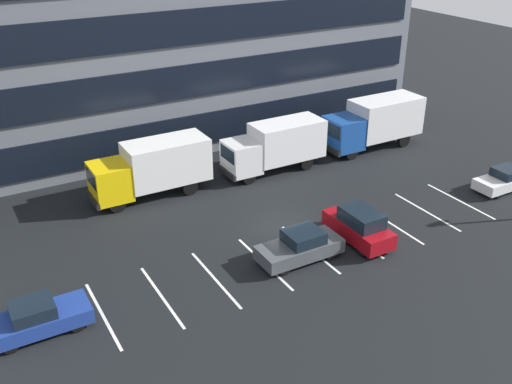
# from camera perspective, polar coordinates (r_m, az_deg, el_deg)

# --- Properties ---
(ground_plane) EXTENTS (120.00, 120.00, 0.00)m
(ground_plane) POSITION_cam_1_polar(r_m,az_deg,el_deg) (33.48, 2.54, -3.35)
(ground_plane) COLOR black
(office_building) EXTENTS (39.01, 12.43, 18.00)m
(office_building) POSITION_cam_1_polar(r_m,az_deg,el_deg) (45.86, -9.74, 16.52)
(office_building) COLOR slate
(office_building) RESTS_ON ground_plane
(lot_markings) EXTENTS (22.54, 5.40, 0.01)m
(lot_markings) POSITION_cam_1_polar(r_m,az_deg,el_deg) (31.51, 5.23, -5.51)
(lot_markings) COLOR silver
(lot_markings) RESTS_ON ground_plane
(box_truck_yellow) EXTENTS (7.46, 2.47, 3.46)m
(box_truck_yellow) POSITION_cam_1_polar(r_m,az_deg,el_deg) (36.68, -10.01, 2.43)
(box_truck_yellow) COLOR yellow
(box_truck_yellow) RESTS_ON ground_plane
(box_truck_white) EXTENTS (7.18, 2.38, 3.33)m
(box_truck_white) POSITION_cam_1_polar(r_m,az_deg,el_deg) (39.68, 1.91, 4.61)
(box_truck_white) COLOR white
(box_truck_white) RESTS_ON ground_plane
(box_truck_blue) EXTENTS (7.80, 2.58, 3.62)m
(box_truck_blue) POSITION_cam_1_polar(r_m,az_deg,el_deg) (44.42, 11.44, 6.74)
(box_truck_blue) COLOR #194799
(box_truck_blue) RESTS_ON ground_plane
(sedan_navy) EXTENTS (4.24, 1.78, 1.52)m
(sedan_navy) POSITION_cam_1_polar(r_m,az_deg,el_deg) (27.14, -20.38, -11.39)
(sedan_navy) COLOR navy
(sedan_navy) RESTS_ON ground_plane
(sedan_charcoal) EXTENTS (4.46, 1.87, 1.60)m
(sedan_charcoal) POSITION_cam_1_polar(r_m,az_deg,el_deg) (30.25, 4.32, -5.28)
(sedan_charcoal) COLOR #474C51
(sedan_charcoal) RESTS_ON ground_plane
(suv_maroon) EXTENTS (1.79, 4.22, 1.91)m
(suv_maroon) POSITION_cam_1_polar(r_m,az_deg,el_deg) (32.12, 9.96, -3.26)
(suv_maroon) COLOR maroon
(suv_maroon) RESTS_ON ground_plane
(sedan_white) EXTENTS (4.01, 1.68, 1.44)m
(sedan_white) POSITION_cam_1_polar(r_m,az_deg,el_deg) (40.64, 22.96, 1.13)
(sedan_white) COLOR white
(sedan_white) RESTS_ON ground_plane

